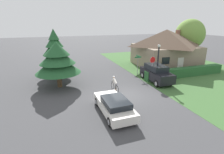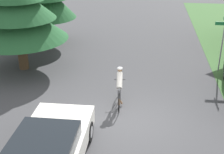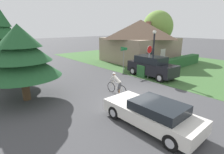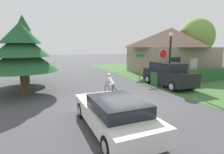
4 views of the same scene
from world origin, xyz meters
TOP-DOWN VIEW (x-y plane):
  - ground_plane at (0.00, 0.00)m, footprint 140.00×140.00m
  - grass_verge_right at (11.73, 4.00)m, footprint 16.00×36.00m
  - cottage_house at (10.47, 8.58)m, footprint 9.36×8.81m
  - hedge_row at (9.54, 2.87)m, footprint 11.11×0.90m
  - sedan_left_lane at (-2.06, -2.96)m, footprint 1.99×4.72m
  - cyclist at (-0.47, 1.24)m, footprint 0.44×1.82m
  - parked_suv_right at (4.99, 2.38)m, footprint 2.09×4.74m
  - stop_sign at (4.26, 2.19)m, footprint 0.72×0.07m
  - street_lamp at (5.04, 2.33)m, footprint 0.32×0.32m
  - street_name_sign at (4.03, 5.16)m, footprint 0.90×0.90m
  - conifer_tall_near at (-5.59, 4.26)m, footprint 4.60×4.60m
  - conifer_tall_far at (-5.66, 8.17)m, footprint 3.74×3.74m
  - deciduous_tree_right at (15.63, 9.48)m, footprint 4.65×4.65m

SIDE VIEW (x-z plane):
  - ground_plane at x=0.00m, z-range 0.00..0.00m
  - grass_verge_right at x=11.73m, z-range 0.00..0.01m
  - hedge_row at x=9.54m, z-range 0.00..1.13m
  - sedan_left_lane at x=-2.06m, z-range 0.01..1.31m
  - cyclist at x=-0.47m, z-range -0.03..1.47m
  - parked_suv_right at x=4.99m, z-range 0.00..1.93m
  - street_name_sign at x=4.03m, z-range 0.51..3.12m
  - stop_sign at x=4.26m, z-range 0.62..3.61m
  - street_lamp at x=5.04m, z-range 0.42..4.75m
  - cottage_house at x=10.47m, z-range 0.10..5.60m
  - conifer_tall_near at x=-5.59m, z-range 0.54..5.28m
  - conifer_tall_far at x=-5.66m, z-range 0.33..6.17m
  - deciduous_tree_right at x=15.63m, z-range 1.06..8.09m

